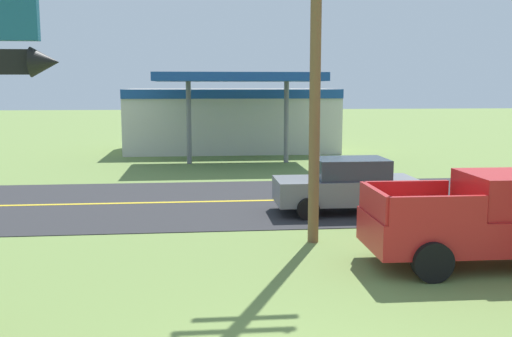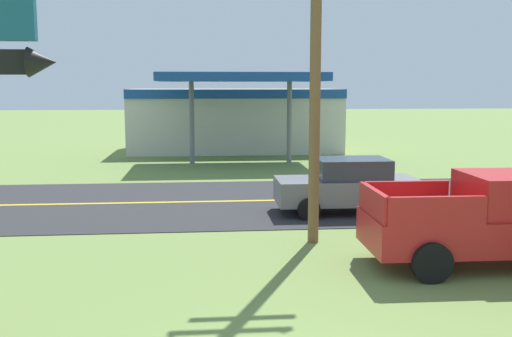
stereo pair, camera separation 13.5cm
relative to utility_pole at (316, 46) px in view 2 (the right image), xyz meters
The scene contains 6 objects.
road_asphalt 7.14m from the utility_pole, 104.83° to the left, with size 140.00×8.00×0.02m, color #2B2B2D.
road_centre_line 7.13m from the utility_pole, 104.83° to the left, with size 126.00×0.20×0.01m, color gold.
utility_pole is the anchor object (origin of this frame).
gas_station 20.89m from the utility_pole, 92.08° to the left, with size 12.00×11.50×4.40m.
pickup_red_parked_on_lawn 5.51m from the utility_pole, 32.82° to the right, with size 5.22×2.29×1.96m.
car_grey_near_lane 5.29m from the utility_pole, 62.67° to the left, with size 4.20×2.00×1.64m.
Camera 2 is at (-1.29, -5.99, 3.77)m, focal length 41.29 mm.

